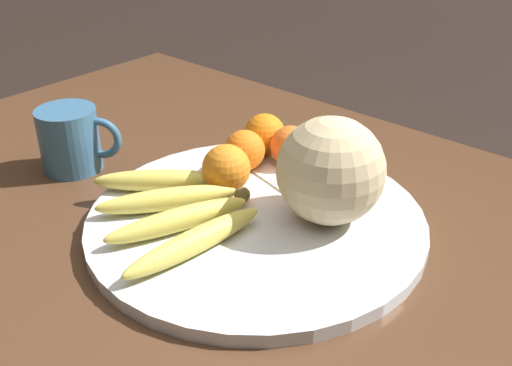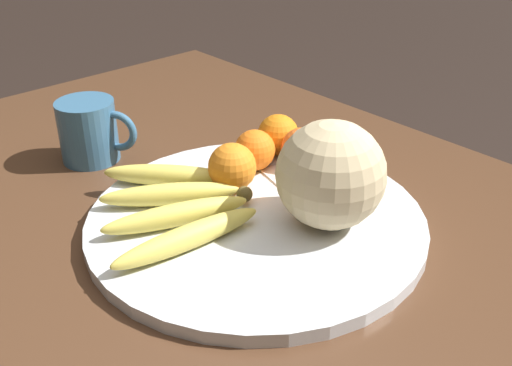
# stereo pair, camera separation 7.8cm
# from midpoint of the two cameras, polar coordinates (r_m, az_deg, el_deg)

# --- Properties ---
(kitchen_table) EXTENTS (1.56, 0.91, 0.72)m
(kitchen_table) POSITION_cam_midpoint_polar(r_m,az_deg,el_deg) (0.82, 5.20, -12.24)
(kitchen_table) COLOR #4C301E
(kitchen_table) RESTS_ON ground_plane
(fruit_bowl) EXTENTS (0.46, 0.46, 0.02)m
(fruit_bowl) POSITION_cam_midpoint_polar(r_m,az_deg,el_deg) (0.81, 2.76, -3.65)
(fruit_bowl) COLOR silver
(fruit_bowl) RESTS_ON kitchen_table
(melon) EXTENTS (0.14, 0.14, 0.14)m
(melon) POSITION_cam_midpoint_polar(r_m,az_deg,el_deg) (0.77, 9.97, 0.73)
(melon) COLOR beige
(melon) RESTS_ON fruit_bowl
(banana_bunch) EXTENTS (0.25, 0.25, 0.03)m
(banana_bunch) POSITION_cam_midpoint_polar(r_m,az_deg,el_deg) (0.80, -4.84, -2.08)
(banana_bunch) COLOR brown
(banana_bunch) RESTS_ON fruit_bowl
(orange_front_left) EXTENTS (0.07, 0.07, 0.07)m
(orange_front_left) POSITION_cam_midpoint_polar(r_m,az_deg,el_deg) (0.85, 0.33, 1.47)
(orange_front_left) COLOR orange
(orange_front_left) RESTS_ON fruit_bowl
(orange_front_right) EXTENTS (0.07, 0.07, 0.07)m
(orange_front_right) POSITION_cam_midpoint_polar(r_m,az_deg,el_deg) (0.96, 4.47, 4.54)
(orange_front_right) COLOR orange
(orange_front_right) RESTS_ON fruit_bowl
(orange_mid_center) EXTENTS (0.06, 0.06, 0.06)m
(orange_mid_center) POSITION_cam_midpoint_polar(r_m,az_deg,el_deg) (0.88, 9.41, 1.79)
(orange_mid_center) COLOR orange
(orange_mid_center) RESTS_ON fruit_bowl
(orange_back_left) EXTENTS (0.06, 0.06, 0.06)m
(orange_back_left) POSITION_cam_midpoint_polar(r_m,az_deg,el_deg) (0.92, 6.82, 3.26)
(orange_back_left) COLOR orange
(orange_back_left) RESTS_ON fruit_bowl
(orange_back_right) EXTENTS (0.06, 0.06, 0.06)m
(orange_back_right) POSITION_cam_midpoint_polar(r_m,az_deg,el_deg) (0.91, 2.34, 3.09)
(orange_back_right) COLOR orange
(orange_back_right) RESTS_ON fruit_bowl
(produce_tag) EXTENTS (0.10, 0.06, 0.00)m
(produce_tag) POSITION_cam_midpoint_polar(r_m,az_deg,el_deg) (0.89, 5.23, 0.22)
(produce_tag) COLOR white
(produce_tag) RESTS_ON fruit_bowl
(ceramic_mug) EXTENTS (0.12, 0.10, 0.10)m
(ceramic_mug) POSITION_cam_midpoint_polar(r_m,az_deg,el_deg) (0.99, -13.41, 4.80)
(ceramic_mug) COLOR #386689
(ceramic_mug) RESTS_ON kitchen_table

